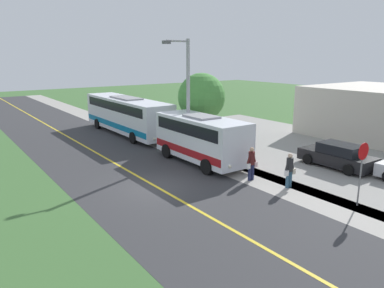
{
  "coord_description": "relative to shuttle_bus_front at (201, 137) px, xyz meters",
  "views": [
    {
      "loc": [
        8.73,
        15.4,
        6.51
      ],
      "look_at": [
        -3.5,
        -1.83,
        1.4
      ],
      "focal_mm": 34.42,
      "sensor_mm": 36.0,
      "label": 1
    }
  ],
  "objects": [
    {
      "name": "parked_car_near",
      "position": [
        -6.01,
        5.51,
        -0.94
      ],
      "size": [
        2.02,
        4.4,
        1.45
      ],
      "color": "black",
      "rests_on": "ground"
    },
    {
      "name": "transit_bus_rear",
      "position": [
        -0.03,
        -10.55,
        0.09
      ],
      "size": [
        2.74,
        11.73,
        3.11
      ],
      "color": "white",
      "rests_on": "ground"
    },
    {
      "name": "sidewalk",
      "position": [
        -0.69,
        2.26,
        -1.62
      ],
      "size": [
        2.4,
        100.0,
        0.01
      ],
      "primitive_type": "cube",
      "color": "#9E9991",
      "rests_on": "ground"
    },
    {
      "name": "road_centre_line",
      "position": [
        4.51,
        2.26,
        -1.61
      ],
      "size": [
        0.16,
        100.0,
        0.0
      ],
      "primitive_type": "cube",
      "color": "gold",
      "rests_on": "ground"
    },
    {
      "name": "road_surface",
      "position": [
        4.51,
        2.26,
        -1.62
      ],
      "size": [
        8.0,
        100.0,
        0.01
      ],
      "primitive_type": "cube",
      "color": "#333335",
      "rests_on": "ground"
    },
    {
      "name": "street_light_pole",
      "position": [
        -0.36,
        -2.12,
        2.54
      ],
      "size": [
        1.97,
        0.24,
        7.53
      ],
      "color": "#9E9EA3",
      "rests_on": "ground"
    },
    {
      "name": "pedestrian_with_bags",
      "position": [
        -0.92,
        6.15,
        -0.66
      ],
      "size": [
        0.72,
        0.34,
        1.78
      ],
      "color": "#335972",
      "rests_on": "ground"
    },
    {
      "name": "pedestrian_waiting",
      "position": [
        -0.15,
        4.24,
        -0.64
      ],
      "size": [
        0.72,
        0.34,
        1.81
      ],
      "color": "#1E2347",
      "rests_on": "ground"
    },
    {
      "name": "shuttle_bus_front",
      "position": [
        0.0,
        0.0,
        0.0
      ],
      "size": [
        2.67,
        6.97,
        2.96
      ],
      "color": "white",
      "rests_on": "ground"
    },
    {
      "name": "tree_curbside",
      "position": [
        -2.89,
        -3.87,
        1.91
      ],
      "size": [
        3.48,
        3.48,
        5.29
      ],
      "color": "brown",
      "rests_on": "ground"
    },
    {
      "name": "ground_plane",
      "position": [
        4.51,
        2.26,
        -1.62
      ],
      "size": [
        120.0,
        120.0,
        0.0
      ],
      "primitive_type": "plane",
      "color": "#3D6633"
    },
    {
      "name": "stop_sign",
      "position": [
        -1.59,
        9.48,
        0.34
      ],
      "size": [
        0.76,
        0.07,
        2.88
      ],
      "color": "slate",
      "rests_on": "ground"
    },
    {
      "name": "parking_lot_surface",
      "position": [
        -7.89,
        5.26,
        -1.62
      ],
      "size": [
        14.0,
        36.0,
        0.01
      ],
      "primitive_type": "cube",
      "color": "gray",
      "rests_on": "ground"
    }
  ]
}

